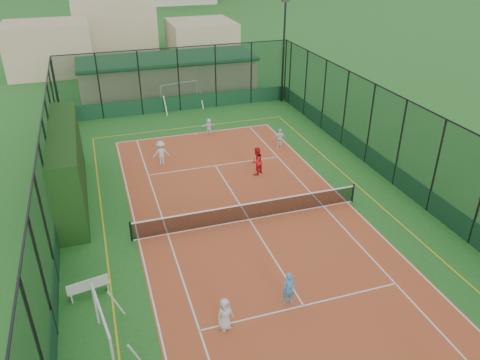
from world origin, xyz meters
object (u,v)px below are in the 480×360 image
object	(u,v)px
futsal_goal_far	(179,96)
futsal_goal_near	(104,330)
coach	(257,161)
white_bench	(88,286)
child_far_back	(209,126)
floodlight_ne	(283,52)
child_far_right	(280,138)
clubhouse	(168,75)
child_near_mid	(289,289)
child_near_left	(225,314)
child_far_left	(161,153)

from	to	relation	value
futsal_goal_far	futsal_goal_near	bearing A→B (deg)	-118.90
futsal_goal_near	coach	bearing A→B (deg)	-49.73
white_bench	futsal_goal_near	distance (m)	3.09
white_bench	child_far_back	size ratio (longest dim) A/B	1.35
white_bench	futsal_goal_far	world-z (taller)	futsal_goal_far
floodlight_ne	futsal_goal_near	world-z (taller)	floodlight_ne
child_far_right	coach	distance (m)	4.21
floodlight_ne	futsal_goal_near	xyz separation A→B (m)	(-15.94, -22.83, -3.21)
clubhouse	child_far_back	xyz separation A→B (m)	(0.91, -10.59, -0.97)
child_far_right	child_far_back	world-z (taller)	child_far_right
child_far_right	child_near_mid	bearing A→B (deg)	79.92
coach	clubhouse	bearing A→B (deg)	-118.05
child_near_left	coach	distance (m)	12.27
futsal_goal_near	child_far_right	size ratio (longest dim) A/B	2.14
child_far_back	child_far_right	bearing A→B (deg)	133.08
floodlight_ne	child_far_right	world-z (taller)	floodlight_ne
floodlight_ne	child_far_left	distance (m)	15.09
clubhouse	child_near_mid	world-z (taller)	clubhouse
child_near_left	child_far_back	size ratio (longest dim) A/B	1.11
white_bench	child_near_mid	world-z (taller)	child_near_mid
white_bench	floodlight_ne	bearing A→B (deg)	39.53
floodlight_ne	white_bench	xyz separation A→B (m)	(-16.40, -19.80, -3.67)
clubhouse	child_far_left	bearing A→B (deg)	-102.13
child_near_mid	child_far_right	xyz separation A→B (m)	(5.30, 13.80, -0.04)
floodlight_ne	child_far_left	world-z (taller)	floodlight_ne
floodlight_ne	coach	xyz separation A→B (m)	(-6.59, -12.03, -3.27)
coach	child_far_back	bearing A→B (deg)	-115.47
child_far_back	coach	world-z (taller)	coach
white_bench	futsal_goal_far	xyz separation A→B (m)	(7.88, 20.74, 0.59)
child_far_back	clubhouse	bearing A→B (deg)	-88.57
futsal_goal_far	floodlight_ne	bearing A→B (deg)	-17.82
child_near_left	child_far_right	xyz separation A→B (m)	(7.98, 14.27, 0.00)
floodlight_ne	child_far_right	xyz separation A→B (m)	(-3.81, -8.87, -3.45)
futsal_goal_near	child_far_left	world-z (taller)	futsal_goal_near
child_far_back	coach	bearing A→B (deg)	95.70
futsal_goal_far	child_near_mid	xyz separation A→B (m)	(-0.59, -23.60, -0.33)
futsal_goal_near	child_near_left	size ratio (longest dim) A/B	2.16
futsal_goal_far	child_near_mid	world-z (taller)	futsal_goal_far
futsal_goal_far	child_far_back	size ratio (longest dim) A/B	2.72
child_near_mid	white_bench	bearing A→B (deg)	163.49
white_bench	futsal_goal_far	size ratio (longest dim) A/B	0.50
clubhouse	child_far_left	world-z (taller)	clubhouse
white_bench	coach	size ratio (longest dim) A/B	0.95
futsal_goal_near	coach	xyz separation A→B (m)	(9.35, 10.79, -0.06)
white_bench	child_far_left	size ratio (longest dim) A/B	1.05
floodlight_ne	child_far_right	bearing A→B (deg)	-113.22
child_near_mid	child_near_left	bearing A→B (deg)	-165.02
child_far_left	futsal_goal_near	bearing A→B (deg)	74.56
floodlight_ne	futsal_goal_near	size ratio (longest dim) A/B	2.90
clubhouse	coach	world-z (taller)	clubhouse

